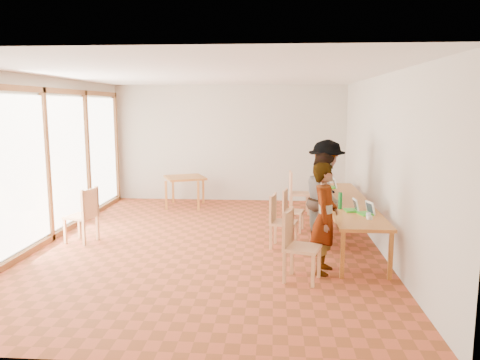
{
  "coord_description": "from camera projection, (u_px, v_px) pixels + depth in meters",
  "views": [
    {
      "loc": [
        1.16,
        -8.13,
        2.48
      ],
      "look_at": [
        0.53,
        0.48,
        1.1
      ],
      "focal_mm": 35.0,
      "sensor_mm": 36.0,
      "label": 1
    }
  ],
  "objects": [
    {
      "name": "chair_mid",
      "position": [
        278.0,
        215.0,
        8.19
      ],
      "size": [
        0.52,
        0.52,
        0.5
      ],
      "rotation": [
        0.0,
        0.0,
        -0.22
      ],
      "color": "#E2A271",
      "rests_on": "ground"
    },
    {
      "name": "person_far",
      "position": [
        326.0,
        188.0,
        8.86
      ],
      "size": [
        1.01,
        1.34,
        1.85
      ],
      "primitive_type": "imported",
      "rotation": [
        0.0,
        0.0,
        1.27
      ],
      "color": "gray",
      "rests_on": "ground"
    },
    {
      "name": "chair_empty",
      "position": [
        295.0,
        188.0,
        10.77
      ],
      "size": [
        0.47,
        0.47,
        0.52
      ],
      "rotation": [
        0.0,
        0.0,
        0.04
      ],
      "color": "#E2A271",
      "rests_on": "ground"
    },
    {
      "name": "person_near",
      "position": [
        325.0,
        218.0,
        6.91
      ],
      "size": [
        0.53,
        0.68,
        1.66
      ],
      "primitive_type": "imported",
      "rotation": [
        0.0,
        0.0,
        1.32
      ],
      "color": "gray",
      "rests_on": "ground"
    },
    {
      "name": "chair_spare",
      "position": [
        86.0,
        209.0,
        8.45
      ],
      "size": [
        0.57,
        0.57,
        0.54
      ],
      "rotation": [
        0.0,
        0.0,
        2.89
      ],
      "color": "#E2A271",
      "rests_on": "ground"
    },
    {
      "name": "chair_near",
      "position": [
        295.0,
        238.0,
        6.64
      ],
      "size": [
        0.59,
        0.59,
        0.54
      ],
      "rotation": [
        0.0,
        0.0,
        -0.3
      ],
      "color": "#E2A271",
      "rests_on": "ground"
    },
    {
      "name": "ceiling",
      "position": [
        207.0,
        73.0,
        8.0
      ],
      "size": [
        6.0,
        8.0,
        0.04
      ],
      "primitive_type": "cube",
      "color": "white",
      "rests_on": "wall_back"
    },
    {
      "name": "chair_far",
      "position": [
        289.0,
        206.0,
        9.31
      ],
      "size": [
        0.46,
        0.46,
        0.44
      ],
      "rotation": [
        0.0,
        0.0,
        -0.22
      ],
      "color": "#E2A271",
      "rests_on": "ground"
    },
    {
      "name": "yellow_mug",
      "position": [
        329.0,
        189.0,
        9.48
      ],
      "size": [
        0.12,
        0.12,
        0.1
      ],
      "primitive_type": "imported",
      "rotation": [
        0.0,
        0.0,
        -0.02
      ],
      "color": "yellow",
      "rests_on": "communal_table"
    },
    {
      "name": "laptop_mid",
      "position": [
        353.0,
        208.0,
        7.72
      ],
      "size": [
        0.23,
        0.26,
        0.21
      ],
      "rotation": [
        0.0,
        0.0,
        0.08
      ],
      "color": "green",
      "rests_on": "communal_table"
    },
    {
      "name": "side_table",
      "position": [
        185.0,
        180.0,
        11.49
      ],
      "size": [
        0.9,
        0.9,
        0.75
      ],
      "rotation": [
        0.0,
        0.0,
        0.41
      ],
      "color": "#C3762B",
      "rests_on": "ground"
    },
    {
      "name": "black_pouch",
      "position": [
        322.0,
        185.0,
        10.0
      ],
      "size": [
        0.16,
        0.26,
        0.09
      ],
      "primitive_type": "cube",
      "color": "black",
      "rests_on": "communal_table"
    },
    {
      "name": "wall_front",
      "position": [
        147.0,
        213.0,
        4.3
      ],
      "size": [
        6.0,
        0.1,
        3.0
      ],
      "primitive_type": "cube",
      "color": "beige",
      "rests_on": "ground"
    },
    {
      "name": "laptop_far",
      "position": [
        332.0,
        185.0,
        9.91
      ],
      "size": [
        0.23,
        0.26,
        0.21
      ],
      "rotation": [
        0.0,
        0.0,
        0.07
      ],
      "color": "green",
      "rests_on": "communal_table"
    },
    {
      "name": "condiment_cup",
      "position": [
        370.0,
        218.0,
        7.16
      ],
      "size": [
        0.08,
        0.08,
        0.06
      ],
      "primitive_type": "cylinder",
      "color": "white",
      "rests_on": "communal_table"
    },
    {
      "name": "wall_back",
      "position": [
        230.0,
        143.0,
        12.18
      ],
      "size": [
        6.0,
        0.1,
        3.0
      ],
      "primitive_type": "cube",
      "color": "beige",
      "rests_on": "ground"
    },
    {
      "name": "communal_table",
      "position": [
        347.0,
        204.0,
        8.56
      ],
      "size": [
        0.8,
        4.0,
        0.75
      ],
      "color": "#C3762B",
      "rests_on": "ground"
    },
    {
      "name": "laptop_near",
      "position": [
        368.0,
        211.0,
        7.49
      ],
      "size": [
        0.28,
        0.3,
        0.21
      ],
      "rotation": [
        0.0,
        0.0,
        0.32
      ],
      "color": "green",
      "rests_on": "communal_table"
    },
    {
      "name": "wall_right",
      "position": [
        381.0,
        163.0,
        8.03
      ],
      "size": [
        0.1,
        8.0,
        3.0
      ],
      "primitive_type": "cube",
      "color": "beige",
      "rests_on": "ground"
    },
    {
      "name": "pink_phone",
      "position": [
        326.0,
        185.0,
        10.2
      ],
      "size": [
        0.05,
        0.1,
        0.01
      ],
      "primitive_type": "cube",
      "color": "#BD3A48",
      "rests_on": "communal_table"
    },
    {
      "name": "clear_glass",
      "position": [
        368.0,
        216.0,
        7.23
      ],
      "size": [
        0.07,
        0.07,
        0.09
      ],
      "primitive_type": "cylinder",
      "color": "silver",
      "rests_on": "communal_table"
    },
    {
      "name": "green_bottle",
      "position": [
        340.0,
        201.0,
        7.88
      ],
      "size": [
        0.07,
        0.07,
        0.28
      ],
      "primitive_type": "cylinder",
      "color": "#177029",
      "rests_on": "communal_table"
    },
    {
      "name": "person_mid",
      "position": [
        324.0,
        199.0,
        8.3
      ],
      "size": [
        0.65,
        0.83,
        1.66
      ],
      "primitive_type": "imported",
      "rotation": [
        0.0,
        0.0,
        1.6
      ],
      "color": "gray",
      "rests_on": "ground"
    },
    {
      "name": "ground",
      "position": [
        209.0,
        244.0,
        8.48
      ],
      "size": [
        8.0,
        8.0,
        0.0
      ],
      "primitive_type": "plane",
      "color": "#AF4A2A",
      "rests_on": "ground"
    },
    {
      "name": "window_wall",
      "position": [
        46.0,
        160.0,
        8.45
      ],
      "size": [
        0.1,
        8.0,
        3.0
      ],
      "primitive_type": "cube",
      "color": "white",
      "rests_on": "ground"
    }
  ]
}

